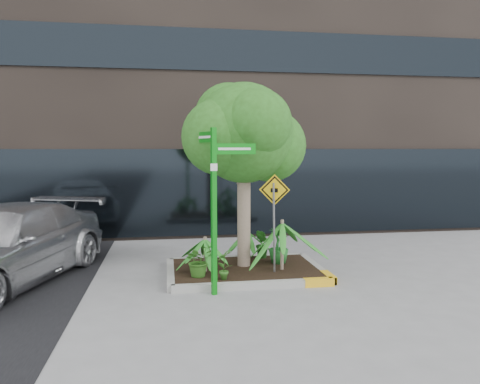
{
  "coord_description": "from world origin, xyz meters",
  "views": [
    {
      "loc": [
        -1.45,
        -9.49,
        2.73
      ],
      "look_at": [
        0.08,
        0.2,
        1.8
      ],
      "focal_mm": 35.0,
      "sensor_mm": 36.0,
      "label": 1
    }
  ],
  "objects": [
    {
      "name": "shrub_d",
      "position": [
        0.75,
        1.08,
        0.49
      ],
      "size": [
        0.41,
        0.41,
        0.68
      ],
      "primitive_type": "imported",
      "rotation": [
        0.0,
        0.0,
        4.82
      ],
      "color": "#1F5919",
      "rests_on": "planter"
    },
    {
      "name": "palm_left",
      "position": [
        -0.67,
        0.14,
        0.83
      ],
      "size": [
        0.82,
        0.82,
        0.91
      ],
      "color": "gray",
      "rests_on": "ground"
    },
    {
      "name": "tree",
      "position": [
        0.21,
        0.51,
        3.05
      ],
      "size": [
        2.78,
        2.47,
        4.17
      ],
      "color": "gray",
      "rests_on": "ground"
    },
    {
      "name": "building",
      "position": [
        0.5,
        8.5,
        7.5
      ],
      "size": [
        18.0,
        8.0,
        15.0
      ],
      "primitive_type": "cube",
      "color": "#2D2621",
      "rests_on": "ground"
    },
    {
      "name": "palm_back",
      "position": [
        0.4,
        1.11,
        0.78
      ],
      "size": [
        0.77,
        0.77,
        0.85
      ],
      "color": "gray",
      "rests_on": "ground"
    },
    {
      "name": "shrub_b",
      "position": [
        1.01,
        0.58,
        0.55
      ],
      "size": [
        0.62,
        0.62,
        0.79
      ],
      "primitive_type": "imported",
      "rotation": [
        0.0,
        0.0,
        2.19
      ],
      "color": "#206B26",
      "rests_on": "planter"
    },
    {
      "name": "palm_front",
      "position": [
        0.95,
        0.02,
        1.15
      ],
      "size": [
        1.2,
        1.2,
        1.34
      ],
      "color": "gray",
      "rests_on": "ground"
    },
    {
      "name": "street_sign_post",
      "position": [
        -0.56,
        -0.93,
        1.92
      ],
      "size": [
        1.08,
        0.89,
        3.1
      ],
      "rotation": [
        0.0,
        0.0,
        0.29
      ],
      "color": "#0B7F13",
      "rests_on": "ground"
    },
    {
      "name": "parked_car",
      "position": [
        -4.7,
        0.33,
        0.78
      ],
      "size": [
        3.79,
        5.8,
        1.56
      ],
      "primitive_type": "imported",
      "rotation": [
        0.0,
        0.0,
        -0.32
      ],
      "color": "silver",
      "rests_on": "ground"
    },
    {
      "name": "planter",
      "position": [
        0.23,
        0.27,
        0.1
      ],
      "size": [
        3.35,
        2.36,
        0.15
      ],
      "color": "#9E9E99",
      "rests_on": "ground"
    },
    {
      "name": "cattle_sign",
      "position": [
        0.71,
        -0.27,
        1.54
      ],
      "size": [
        0.6,
        0.27,
        2.05
      ],
      "rotation": [
        0.0,
        0.0,
        -0.36
      ],
      "color": "slate",
      "rests_on": "ground"
    },
    {
      "name": "shrub_c",
      "position": [
        -0.36,
        -0.55,
        0.45
      ],
      "size": [
        0.45,
        0.45,
        0.6
      ],
      "primitive_type": "imported",
      "rotation": [
        0.0,
        0.0,
        3.89
      ],
      "color": "#2F661F",
      "rests_on": "planter"
    },
    {
      "name": "shrub_a",
      "position": [
        -0.83,
        -0.25,
        0.48
      ],
      "size": [
        0.77,
        0.77,
        0.66
      ],
      "primitive_type": "imported",
      "rotation": [
        0.0,
        0.0,
        0.39
      ],
      "color": "#2D621C",
      "rests_on": "planter"
    },
    {
      "name": "ground",
      "position": [
        0.0,
        0.0,
        0.0
      ],
      "size": [
        80.0,
        80.0,
        0.0
      ],
      "primitive_type": "plane",
      "color": "gray",
      "rests_on": "ground"
    }
  ]
}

